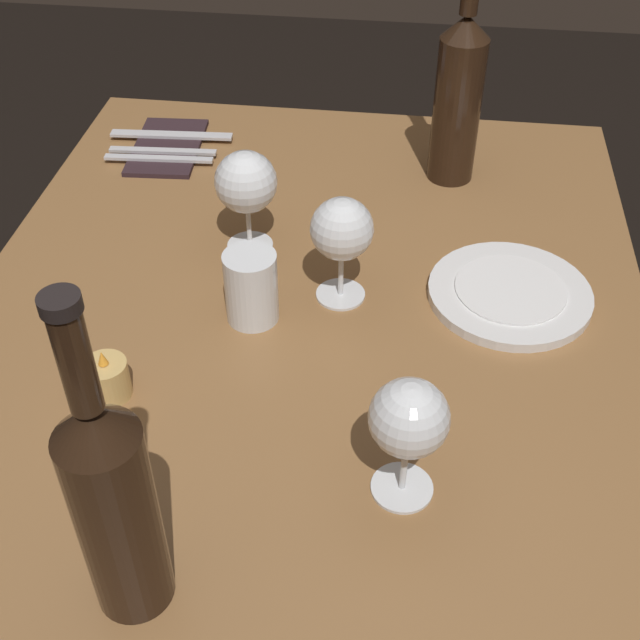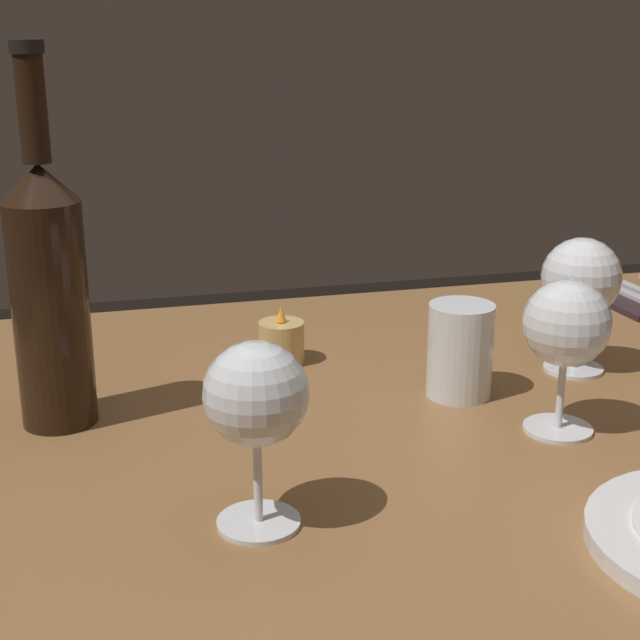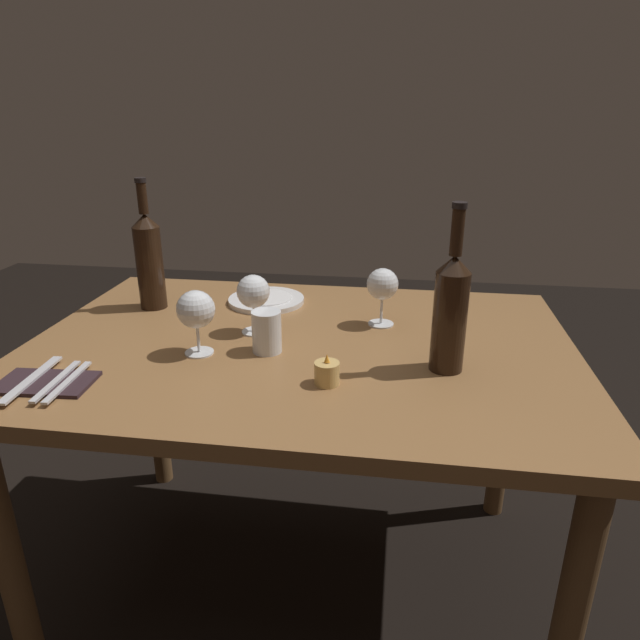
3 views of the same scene
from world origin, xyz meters
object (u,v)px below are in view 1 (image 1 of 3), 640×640
Objects in this scene: fork_inner at (163,151)px; fork_outer at (159,158)px; wine_glass_left at (246,184)px; wine_glass_right at (409,421)px; votive_candle at (107,380)px; water_tumbler at (251,289)px; table_knife at (171,135)px; wine_bottle_second at (458,95)px; folded_napkin at (167,147)px; wine_glass_centre at (342,232)px; dinner_plate at (510,293)px; wine_bottle at (113,502)px.

fork_inner is 0.03m from fork_outer.
wine_glass_right is at bearing -149.21° from wine_glass_left.
votive_candle is at bearing 74.82° from wine_glass_right.
wine_glass_left is 1.54× the size of water_tumbler.
wine_glass_right reaches higher than table_knife.
wine_bottle_second is 0.50m from folded_napkin.
folded_napkin is at bearing 180.00° from table_knife.
wine_glass_centre is 0.69× the size of dinner_plate.
wine_glass_left reaches higher than table_knife.
votive_candle is at bearing -171.28° from folded_napkin.
folded_napkin is 1.09× the size of fork_outer.
fork_inner is (0.79, 0.19, -0.13)m from wine_bottle.
dinner_plate is 0.64m from fork_inner.
dinner_plate is at bearing -164.60° from wine_bottle_second.
wine_bottle is (-0.55, 0.00, 0.03)m from wine_glass_left.
wine_bottle_second is 1.64× the size of dinner_plate.
folded_napkin is at bearing 0.00° from fork_outer.
water_tumbler is 0.54× the size of fork_inner.
votive_candle is at bearing 161.06° from wine_glass_left.
wine_bottle_second is 1.69× the size of table_knife.
votive_candle reaches higher than table_knife.
votive_candle is (-0.16, 0.14, -0.02)m from water_tumbler.
wine_glass_centre is 0.46m from fork_outer.
wine_glass_left is 0.34m from votive_candle.
wine_glass_right is 0.76m from fork_outer.
wine_bottle reaches higher than folded_napkin.
wine_bottle is 0.62m from dinner_plate.
fork_inner is 0.05m from table_knife.
wine_glass_left is at bearing -0.02° from wine_bottle.
water_tumbler is 0.50× the size of folded_napkin.
wine_glass_centre is 0.42× the size of wine_bottle_second.
wine_glass_right reaches higher than folded_napkin.
fork_inner is at bearing 45.68° from wine_glass_centre.
wine_glass_right is 0.69× the size of dinner_plate.
wine_bottle_second is at bearing 15.40° from dinner_plate.
wine_bottle reaches higher than wine_bottle_second.
wine_bottle is at bearing 179.98° from wine_glass_left.
wine_glass_left is 0.84× the size of fork_inner.
fork_outer is (0.21, 0.19, -0.09)m from wine_glass_left.
water_tumbler is at bearing -4.82° from wine_bottle.
dinner_plate is 0.65m from folded_napkin.
wine_bottle is 0.29m from votive_candle.
wine_glass_right reaches higher than dinner_plate.
wine_bottle reaches higher than wine_glass_right.
wine_glass_centre is 0.42× the size of wine_bottle.
wine_bottle_second is (0.23, -0.28, 0.04)m from wine_glass_left.
votive_candle reaches higher than folded_napkin.
dinner_plate is (0.02, -0.22, -0.10)m from wine_glass_centre.
wine_glass_left is at bearing 79.16° from dinner_plate.
folded_napkin is 0.03m from table_knife.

